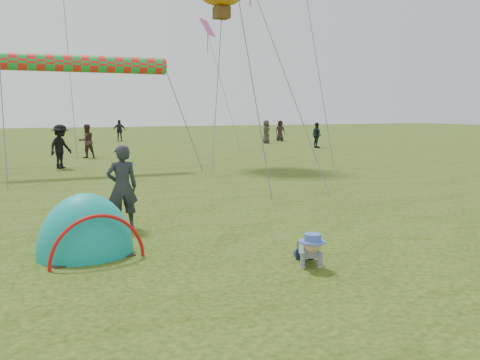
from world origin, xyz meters
name	(u,v)px	position (x,y,z in m)	size (l,w,h in m)	color
ground	(242,268)	(0.00, 0.00, 0.00)	(140.00, 140.00, 0.00)	#123806
crawling_toddler	(310,248)	(0.98, -0.28, 0.27)	(0.50, 0.71, 0.54)	black
popup_tent	(86,255)	(-1.97, 1.72, 0.00)	(1.56, 1.28, 2.01)	#0F9492
standing_adult	(122,187)	(-0.99, 3.46, 0.82)	(0.60, 0.39, 1.65)	#24252B
crowd_person_1	(87,141)	(0.87, 20.04, 0.83)	(0.80, 0.63, 1.65)	#3F2B26
crowd_person_2	(119,130)	(5.40, 33.81, 0.82)	(0.96, 0.40, 1.63)	#1E222E
crowd_person_3	(61,147)	(-0.84, 15.48, 0.88)	(1.14, 0.65, 1.76)	black
crowd_person_4	(280,131)	(16.56, 28.84, 0.79)	(0.77, 0.50, 1.58)	black
crowd_person_10	(266,132)	(14.28, 26.76, 0.82)	(0.80, 0.52, 1.65)	#3A3028
crowd_person_14	(317,135)	(14.95, 21.25, 0.79)	(0.93, 0.39, 1.59)	black
rainbow_tube_kite	(80,64)	(-0.19, 13.86, 4.04)	(0.64, 0.64, 6.48)	red
diamond_kite_5	(208,28)	(9.22, 25.04, 7.44)	(1.27, 1.27, 0.00)	#CA4991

